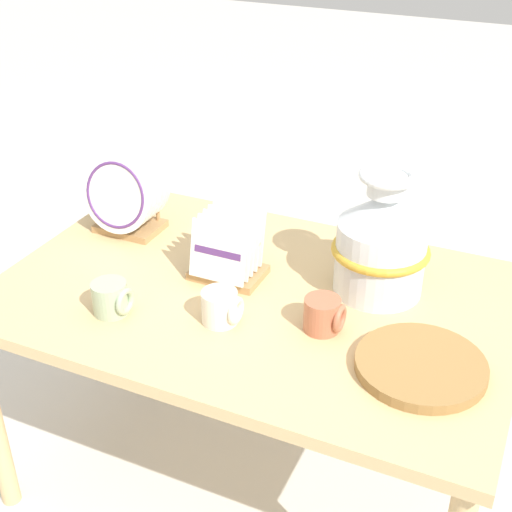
{
  "coord_description": "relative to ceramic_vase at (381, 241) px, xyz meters",
  "views": [
    {
      "loc": [
        0.66,
        -1.45,
        1.73
      ],
      "look_at": [
        0.0,
        0.0,
        0.8
      ],
      "focal_mm": 50.0,
      "sensor_mm": 36.0,
      "label": 1
    }
  ],
  "objects": [
    {
      "name": "dish_rack_square_plates",
      "position": [
        -0.39,
        -0.1,
        -0.08
      ],
      "size": [
        0.19,
        0.16,
        0.18
      ],
      "color": "tan",
      "rests_on": "display_table"
    },
    {
      "name": "display_table",
      "position": [
        -0.29,
        -0.14,
        -0.22
      ],
      "size": [
        1.37,
        0.89,
        0.69
      ],
      "color": "tan",
      "rests_on": "ground_plane"
    },
    {
      "name": "ceramic_vase",
      "position": [
        0.0,
        0.0,
        0.0
      ],
      "size": [
        0.26,
        0.26,
        0.34
      ],
      "color": "silver",
      "rests_on": "display_table"
    },
    {
      "name": "mug_cream_glaze",
      "position": [
        -0.31,
        -0.31,
        -0.1
      ],
      "size": [
        0.1,
        0.09,
        0.09
      ],
      "color": "silver",
      "rests_on": "display_table"
    },
    {
      "name": "wicker_charger_stack",
      "position": [
        0.19,
        -0.29,
        -0.13
      ],
      "size": [
        0.3,
        0.3,
        0.03
      ],
      "color": "olive",
      "rests_on": "display_table"
    },
    {
      "name": "ground_plane",
      "position": [
        -0.29,
        -0.14,
        -0.84
      ],
      "size": [
        14.0,
        14.0,
        0.0
      ],
      "primitive_type": "plane",
      "color": "beige"
    },
    {
      "name": "dish_rack_round_plates",
      "position": [
        -0.79,
        0.01,
        -0.03
      ],
      "size": [
        0.23,
        0.17,
        0.26
      ],
      "color": "tan",
      "rests_on": "display_table"
    },
    {
      "name": "mug_sage_glaze",
      "position": [
        -0.58,
        -0.38,
        -0.1
      ],
      "size": [
        0.1,
        0.09,
        0.09
      ],
      "color": "#9EB28E",
      "rests_on": "display_table"
    },
    {
      "name": "mug_terracotta_glaze",
      "position": [
        -0.07,
        -0.23,
        -0.1
      ],
      "size": [
        0.1,
        0.09,
        0.09
      ],
      "color": "#B76647",
      "rests_on": "display_table"
    }
  ]
}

